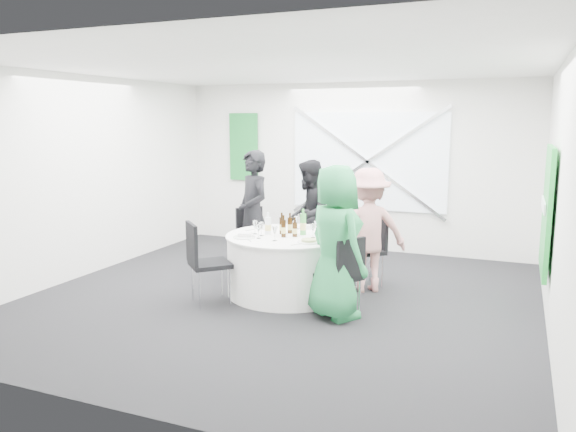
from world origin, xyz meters
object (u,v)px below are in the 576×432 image
at_px(chair_front_left, 202,257).
at_px(person_woman_green, 336,242).
at_px(green_water_bottle, 303,224).
at_px(chair_back_right, 371,243).
at_px(person_woman_pink, 368,230).
at_px(chair_front_right, 344,270).
at_px(banquet_table, 288,264).
at_px(person_man_back, 309,215).
at_px(person_man_back_left, 253,213).
at_px(clear_water_bottle, 268,226).
at_px(chair_back, 324,236).
at_px(chair_back_left, 253,235).

height_order(chair_front_left, person_woman_green, person_woman_green).
bearing_deg(chair_front_left, green_water_bottle, -92.87).
xyz_separation_m(chair_back_right, person_woman_pink, (0.01, -0.22, 0.21)).
bearing_deg(person_woman_green, chair_front_right, -121.97).
relative_size(person_woman_pink, person_woman_green, 0.93).
relative_size(banquet_table, chair_back_right, 1.58).
xyz_separation_m(banquet_table, person_man_back, (-0.18, 1.25, 0.43)).
distance_m(banquet_table, person_man_back, 1.33).
relative_size(person_man_back, person_woman_pink, 1.02).
height_order(banquet_table, chair_front_right, chair_front_right).
xyz_separation_m(person_man_back_left, clear_water_bottle, (0.54, -0.69, -0.02)).
bearing_deg(clear_water_bottle, person_man_back, 87.25).
distance_m(person_man_back, person_woman_green, 2.09).
height_order(chair_back_right, clear_water_bottle, clear_water_bottle).
bearing_deg(banquet_table, person_woman_green, -36.28).
relative_size(chair_front_right, chair_front_left, 0.92).
bearing_deg(green_water_bottle, person_man_back_left, 150.20).
xyz_separation_m(banquet_table, person_woman_green, (0.81, -0.60, 0.47)).
xyz_separation_m(chair_back, chair_back_right, (0.78, -0.38, 0.04)).
distance_m(chair_back_right, person_man_back_left, 1.70).
distance_m(chair_back_right, person_man_back, 1.20).
relative_size(chair_front_right, green_water_bottle, 2.79).
bearing_deg(person_man_back_left, chair_front_left, -50.75).
xyz_separation_m(chair_back, green_water_bottle, (0.07, -1.03, 0.35)).
height_order(chair_back_left, person_woman_pink, person_woman_pink).
relative_size(person_man_back_left, clear_water_bottle, 6.39).
height_order(chair_back, person_woman_pink, person_woman_pink).
distance_m(chair_back, green_water_bottle, 1.09).
distance_m(banquet_table, chair_front_left, 1.12).
bearing_deg(green_water_bottle, chair_back, 94.11).
relative_size(chair_back, chair_back_left, 0.98).
xyz_separation_m(chair_back, chair_front_right, (0.80, -1.67, -0.01)).
distance_m(chair_back_right, chair_front_left, 2.24).
bearing_deg(chair_back, chair_front_right, -59.42).
xyz_separation_m(chair_back_right, clear_water_bottle, (-1.12, -0.80, 0.29)).
bearing_deg(person_woman_pink, chair_back_right, -117.60).
distance_m(banquet_table, person_woman_pink, 1.11).
bearing_deg(person_man_back, banquet_table, 0.00).
height_order(chair_front_right, chair_front_left, chair_front_left).
bearing_deg(person_man_back_left, chair_back_right, 42.17).
height_order(chair_back_right, person_woman_pink, person_woman_pink).
bearing_deg(chair_front_left, person_man_back_left, -44.47).
xyz_separation_m(banquet_table, chair_front_right, (0.90, -0.56, 0.15)).
xyz_separation_m(chair_back, person_woman_pink, (0.79, -0.60, 0.25)).
distance_m(chair_front_right, person_woman_pink, 1.11).
xyz_separation_m(chair_back_left, person_woman_pink, (1.73, -0.21, 0.24)).
xyz_separation_m(chair_front_left, person_man_back, (0.59, 2.02, 0.22)).
xyz_separation_m(chair_front_left, person_woman_green, (1.59, 0.18, 0.27)).
height_order(person_man_back, person_woman_pink, person_man_back).
xyz_separation_m(chair_back_left, person_man_back_left, (0.06, -0.09, 0.33)).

